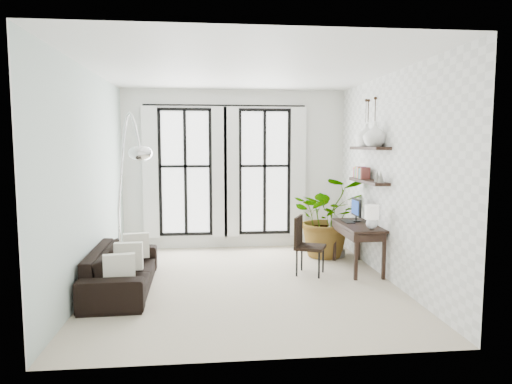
{
  "coord_description": "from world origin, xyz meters",
  "views": [
    {
      "loc": [
        -0.52,
        -6.76,
        2.12
      ],
      "look_at": [
        0.2,
        0.3,
        1.37
      ],
      "focal_mm": 32.0,
      "sensor_mm": 36.0,
      "label": 1
    }
  ],
  "objects": [
    {
      "name": "windows",
      "position": [
        -0.2,
        2.43,
        1.56
      ],
      "size": [
        3.26,
        0.13,
        2.65
      ],
      "color": "white",
      "rests_on": "wall_back"
    },
    {
      "name": "arc_lamp",
      "position": [
        -1.69,
        0.08,
        1.88
      ],
      "size": [
        0.77,
        0.71,
        2.58
      ],
      "color": "silver",
      "rests_on": "floor"
    },
    {
      "name": "desk_chair",
      "position": [
        1.02,
        0.41,
        0.54
      ],
      "size": [
        0.6,
        0.6,
        0.95
      ],
      "rotation": [
        0.0,
        0.0,
        -0.43
      ],
      "color": "black",
      "rests_on": "floor"
    },
    {
      "name": "wall_back",
      "position": [
        0.0,
        2.5,
        1.6
      ],
      "size": [
        4.5,
        0.0,
        4.5
      ],
      "primitive_type": "plane",
      "rotation": [
        1.57,
        0.0,
        0.0
      ],
      "color": "white",
      "rests_on": "floor"
    },
    {
      "name": "plant",
      "position": [
        1.69,
        1.54,
        0.76
      ],
      "size": [
        1.4,
        1.22,
        1.51
      ],
      "primitive_type": "imported",
      "rotation": [
        0.0,
        0.0,
        -0.03
      ],
      "color": "#2D7228",
      "rests_on": "floor"
    },
    {
      "name": "ceiling",
      "position": [
        0.0,
        0.0,
        3.2
      ],
      "size": [
        5.0,
        5.0,
        0.0
      ],
      "primitive_type": "plane",
      "color": "white",
      "rests_on": "wall_back"
    },
    {
      "name": "vase_b",
      "position": [
        2.11,
        0.72,
        2.27
      ],
      "size": [
        0.37,
        0.37,
        0.38
      ],
      "primitive_type": "imported",
      "color": "white",
      "rests_on": "shelf_upper"
    },
    {
      "name": "floor",
      "position": [
        0.0,
        0.0,
        0.0
      ],
      "size": [
        5.0,
        5.0,
        0.0
      ],
      "primitive_type": "plane",
      "color": "beige",
      "rests_on": "ground"
    },
    {
      "name": "buddha",
      "position": [
        1.81,
        1.52,
        0.33
      ],
      "size": [
        0.44,
        0.44,
        0.78
      ],
      "color": "gray",
      "rests_on": "floor"
    },
    {
      "name": "throw_pillows",
      "position": [
        -1.7,
        -0.13,
        0.5
      ],
      "size": [
        0.4,
        1.52,
        0.4
      ],
      "color": "beige",
      "rests_on": "sofa"
    },
    {
      "name": "wall_shelves",
      "position": [
        2.11,
        0.61,
        1.73
      ],
      "size": [
        0.25,
        1.3,
        0.6
      ],
      "color": "black",
      "rests_on": "wall_right"
    },
    {
      "name": "sofa",
      "position": [
        -1.8,
        -0.13,
        0.31
      ],
      "size": [
        0.89,
        2.15,
        0.62
      ],
      "primitive_type": "imported",
      "rotation": [
        0.0,
        0.0,
        1.6
      ],
      "color": "black",
      "rests_on": "floor"
    },
    {
      "name": "wall_right",
      "position": [
        2.25,
        0.0,
        1.6
      ],
      "size": [
        0.0,
        5.0,
        5.0
      ],
      "primitive_type": "plane",
      "rotation": [
        1.57,
        0.0,
        -1.57
      ],
      "color": "white",
      "rests_on": "floor"
    },
    {
      "name": "wall_left",
      "position": [
        -2.25,
        0.0,
        1.6
      ],
      "size": [
        0.0,
        5.0,
        5.0
      ],
      "primitive_type": "plane",
      "rotation": [
        1.57,
        0.0,
        1.57
      ],
      "color": "silver",
      "rests_on": "floor"
    },
    {
      "name": "vase_a",
      "position": [
        2.11,
        0.32,
        2.27
      ],
      "size": [
        0.37,
        0.37,
        0.38
      ],
      "primitive_type": "imported",
      "color": "white",
      "rests_on": "shelf_upper"
    },
    {
      "name": "desk",
      "position": [
        1.95,
        0.52,
        0.73
      ],
      "size": [
        0.56,
        1.32,
        1.17
      ],
      "color": "black",
      "rests_on": "floor"
    }
  ]
}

